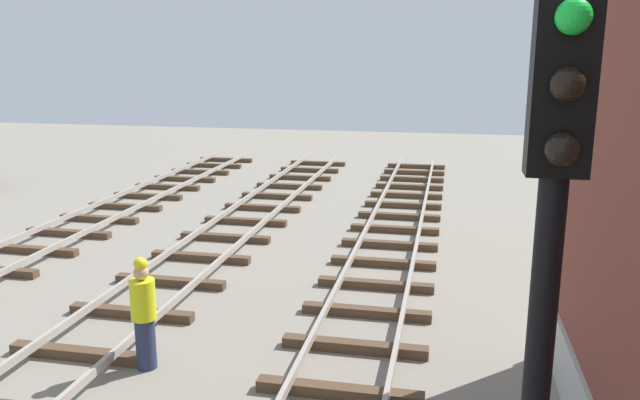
# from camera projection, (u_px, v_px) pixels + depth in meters

# --- Properties ---
(signal_mast) EXTENTS (0.36, 0.40, 5.34)m
(signal_mast) POSITION_uv_depth(u_px,v_px,m) (543.00, 313.00, 4.00)
(signal_mast) COLOR black
(signal_mast) RESTS_ON ground
(track_worker_foreground) EXTENTS (0.40, 0.40, 1.87)m
(track_worker_foreground) POSITION_uv_depth(u_px,v_px,m) (144.00, 314.00, 10.00)
(track_worker_foreground) COLOR #262D4C
(track_worker_foreground) RESTS_ON ground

